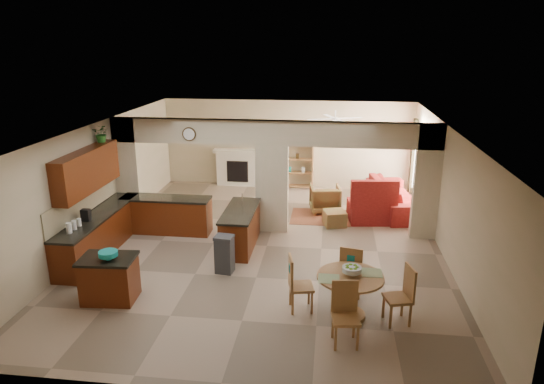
# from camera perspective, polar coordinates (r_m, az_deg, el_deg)

# --- Properties ---
(floor) EXTENTS (10.00, 10.00, 0.00)m
(floor) POSITION_cam_1_polar(r_m,az_deg,el_deg) (11.45, -0.63, -6.36)
(floor) COLOR gray
(floor) RESTS_ON ground
(ceiling) EXTENTS (10.00, 10.00, 0.00)m
(ceiling) POSITION_cam_1_polar(r_m,az_deg,el_deg) (10.63, -0.68, 7.58)
(ceiling) COLOR white
(ceiling) RESTS_ON wall_back
(wall_back) EXTENTS (8.00, 0.00, 8.00)m
(wall_back) POSITION_cam_1_polar(r_m,az_deg,el_deg) (15.78, 1.80, 5.68)
(wall_back) COLOR #CCB395
(wall_back) RESTS_ON floor
(wall_front) EXTENTS (8.00, 0.00, 8.00)m
(wall_front) POSITION_cam_1_polar(r_m,az_deg,el_deg) (6.43, -6.79, -12.81)
(wall_front) COLOR #CCB395
(wall_front) RESTS_ON floor
(wall_left) EXTENTS (0.00, 10.00, 10.00)m
(wall_left) POSITION_cam_1_polar(r_m,az_deg,el_deg) (12.14, -19.71, 1.02)
(wall_left) COLOR #CCB395
(wall_left) RESTS_ON floor
(wall_right) EXTENTS (0.00, 10.00, 10.00)m
(wall_right) POSITION_cam_1_polar(r_m,az_deg,el_deg) (11.17, 20.13, -0.42)
(wall_right) COLOR #CCB395
(wall_right) RESTS_ON floor
(partition_left_pier) EXTENTS (0.60, 0.25, 2.80)m
(partition_left_pier) POSITION_cam_1_polar(r_m,az_deg,el_deg) (12.89, -16.57, 2.24)
(partition_left_pier) COLOR #CCB395
(partition_left_pier) RESTS_ON floor
(partition_center_pier) EXTENTS (0.80, 0.25, 2.20)m
(partition_center_pier) POSITION_cam_1_polar(r_m,az_deg,el_deg) (12.00, -0.01, 0.38)
(partition_center_pier) COLOR #CCB395
(partition_center_pier) RESTS_ON floor
(partition_right_pier) EXTENTS (0.60, 0.25, 2.80)m
(partition_right_pier) POSITION_cam_1_polar(r_m,az_deg,el_deg) (12.05, 17.74, 1.09)
(partition_right_pier) COLOR #CCB395
(partition_right_pier) RESTS_ON floor
(partition_header) EXTENTS (8.00, 0.25, 0.60)m
(partition_header) POSITION_cam_1_polar(r_m,az_deg,el_deg) (11.66, -0.01, 6.97)
(partition_header) COLOR #CCB395
(partition_header) RESTS_ON partition_center_pier
(kitchen_counter) EXTENTS (2.52, 3.29, 1.48)m
(kitchen_counter) POSITION_cam_1_polar(r_m,az_deg,el_deg) (11.91, -16.58, -3.74)
(kitchen_counter) COLOR #481C08
(kitchen_counter) RESTS_ON floor
(upper_cabinets) EXTENTS (0.35, 2.40, 0.90)m
(upper_cabinets) POSITION_cam_1_polar(r_m,az_deg,el_deg) (11.25, -20.93, 2.37)
(upper_cabinets) COLOR #481C08
(upper_cabinets) RESTS_ON wall_left
(peninsula) EXTENTS (0.70, 1.85, 0.91)m
(peninsula) POSITION_cam_1_polar(r_m,az_deg,el_deg) (11.26, -3.75, -4.29)
(peninsula) COLOR #481C08
(peninsula) RESTS_ON floor
(wall_clock) EXTENTS (0.34, 0.03, 0.34)m
(wall_clock) POSITION_cam_1_polar(r_m,az_deg,el_deg) (11.94, -9.74, 6.72)
(wall_clock) COLOR #473217
(wall_clock) RESTS_ON partition_header
(rug) EXTENTS (1.60, 1.30, 0.01)m
(rug) POSITION_cam_1_polar(r_m,az_deg,el_deg) (13.31, 5.72, -2.93)
(rug) COLOR brown
(rug) RESTS_ON floor
(fireplace) EXTENTS (1.60, 0.35, 1.20)m
(fireplace) POSITION_cam_1_polar(r_m,az_deg,el_deg) (16.02, -4.00, 2.94)
(fireplace) COLOR silver
(fireplace) RESTS_ON floor
(shelving_unit) EXTENTS (1.00, 0.32, 1.80)m
(shelving_unit) POSITION_cam_1_polar(r_m,az_deg,el_deg) (15.68, 2.99, 3.72)
(shelving_unit) COLOR olive
(shelving_unit) RESTS_ON floor
(window_a) EXTENTS (0.02, 0.90, 1.90)m
(window_a) POSITION_cam_1_polar(r_m,az_deg,el_deg) (13.38, 17.85, 1.78)
(window_a) COLOR white
(window_a) RESTS_ON wall_right
(window_b) EXTENTS (0.02, 0.90, 1.90)m
(window_b) POSITION_cam_1_polar(r_m,az_deg,el_deg) (15.00, 16.73, 3.53)
(window_b) COLOR white
(window_b) RESTS_ON wall_right
(glazed_door) EXTENTS (0.02, 0.70, 2.10)m
(glazed_door) POSITION_cam_1_polar(r_m,az_deg,el_deg) (14.22, 17.20, 2.12)
(glazed_door) COLOR white
(glazed_door) RESTS_ON wall_right
(drape_a_left) EXTENTS (0.10, 0.28, 2.30)m
(drape_a_left) POSITION_cam_1_polar(r_m,az_deg,el_deg) (12.80, 18.14, 1.07)
(drape_a_left) COLOR #47271C
(drape_a_left) RESTS_ON wall_right
(drape_a_right) EXTENTS (0.10, 0.28, 2.30)m
(drape_a_right) POSITION_cam_1_polar(r_m,az_deg,el_deg) (13.94, 17.26, 2.45)
(drape_a_right) COLOR #47271C
(drape_a_right) RESTS_ON wall_right
(drape_b_left) EXTENTS (0.10, 0.28, 2.30)m
(drape_b_left) POSITION_cam_1_polar(r_m,az_deg,el_deg) (14.42, 16.94, 2.97)
(drape_b_left) COLOR #47271C
(drape_b_left) RESTS_ON wall_right
(drape_b_right) EXTENTS (0.10, 0.28, 2.30)m
(drape_b_right) POSITION_cam_1_polar(r_m,az_deg,el_deg) (15.57, 16.24, 4.07)
(drape_b_right) COLOR #47271C
(drape_b_right) RESTS_ON wall_right
(ceiling_fan) EXTENTS (1.00, 1.00, 0.10)m
(ceiling_fan) POSITION_cam_1_polar(r_m,az_deg,el_deg) (13.54, 7.44, 8.56)
(ceiling_fan) COLOR white
(ceiling_fan) RESTS_ON ceiling
(kitchen_island) EXTENTS (1.03, 0.77, 0.85)m
(kitchen_island) POSITION_cam_1_polar(r_m,az_deg,el_deg) (9.54, -18.58, -9.63)
(kitchen_island) COLOR #481C08
(kitchen_island) RESTS_ON floor
(teal_bowl) EXTENTS (0.34, 0.34, 0.16)m
(teal_bowl) POSITION_cam_1_polar(r_m,az_deg,el_deg) (9.24, -18.70, -7.08)
(teal_bowl) COLOR #138787
(teal_bowl) RESTS_ON kitchen_island
(trash_can) EXTENTS (0.39, 0.34, 0.74)m
(trash_can) POSITION_cam_1_polar(r_m,az_deg,el_deg) (10.13, -5.60, -7.45)
(trash_can) COLOR #2D2D30
(trash_can) RESTS_ON floor
(dining_table) EXTENTS (1.15, 1.15, 0.79)m
(dining_table) POSITION_cam_1_polar(r_m,az_deg,el_deg) (8.61, 9.14, -11.29)
(dining_table) COLOR olive
(dining_table) RESTS_ON floor
(fruit_bowl) EXTENTS (0.33, 0.33, 0.18)m
(fruit_bowl) POSITION_cam_1_polar(r_m,az_deg,el_deg) (8.47, 9.37, -9.09)
(fruit_bowl) COLOR #65A122
(fruit_bowl) RESTS_ON dining_table
(sofa) EXTENTS (2.95, 1.57, 0.82)m
(sofa) POSITION_cam_1_polar(r_m,az_deg,el_deg) (14.11, 14.43, -0.48)
(sofa) COLOR maroon
(sofa) RESTS_ON floor
(chaise) EXTENTS (1.33, 1.13, 0.49)m
(chaise) POSITION_cam_1_polar(r_m,az_deg,el_deg) (13.23, 11.66, -2.25)
(chaise) COLOR maroon
(chaise) RESTS_ON floor
(armchair) EXTENTS (0.91, 0.93, 0.76)m
(armchair) POSITION_cam_1_polar(r_m,az_deg,el_deg) (13.63, 6.25, -0.79)
(armchair) COLOR maroon
(armchair) RESTS_ON floor
(ottoman) EXTENTS (0.66, 0.66, 0.39)m
(ottoman) POSITION_cam_1_polar(r_m,az_deg,el_deg) (12.71, 7.37, -3.08)
(ottoman) COLOR maroon
(ottoman) RESTS_ON floor
(plant) EXTENTS (0.38, 0.33, 0.41)m
(plant) POSITION_cam_1_polar(r_m,az_deg,el_deg) (11.84, -19.42, 6.51)
(plant) COLOR #1C4713
(plant) RESTS_ON upper_cabinets
(chair_north) EXTENTS (0.50, 0.50, 1.02)m
(chair_north) POSITION_cam_1_polar(r_m,az_deg,el_deg) (9.24, 9.33, -8.95)
(chair_north) COLOR olive
(chair_north) RESTS_ON floor
(chair_east) EXTENTS (0.51, 0.51, 1.02)m
(chair_east) POSITION_cam_1_polar(r_m,az_deg,el_deg) (8.63, 15.14, -11.37)
(chair_east) COLOR olive
(chair_east) RESTS_ON floor
(chair_south) EXTENTS (0.47, 0.47, 1.02)m
(chair_south) POSITION_cam_1_polar(r_m,az_deg,el_deg) (7.95, 8.60, -13.59)
(chair_south) COLOR olive
(chair_south) RESTS_ON floor
(chair_west) EXTENTS (0.50, 0.50, 1.02)m
(chair_west) POSITION_cam_1_polar(r_m,az_deg,el_deg) (8.70, 2.90, -10.49)
(chair_west) COLOR olive
(chair_west) RESTS_ON floor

